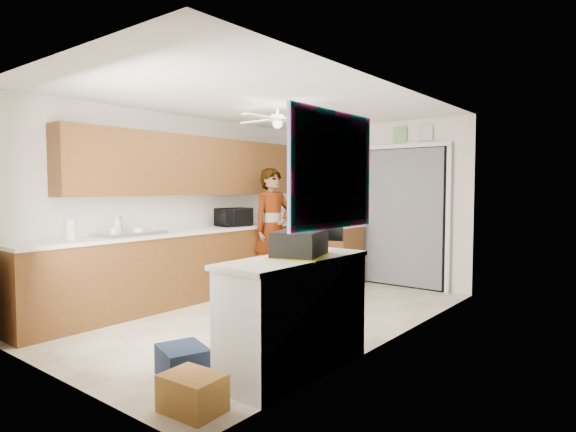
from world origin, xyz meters
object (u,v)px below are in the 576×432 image
Objects in this scene: soap_bottle at (117,225)px; man at (273,228)px; paper_towel_roll at (70,229)px; cardboard_box at (192,393)px; cup at (139,232)px; suitcase at (300,243)px; navy_crate at (183,362)px; microwave at (234,217)px; dog at (295,280)px.

man is at bearing 78.86° from soap_bottle.
paper_towel_roll is 0.55× the size of cardboard_box.
soap_bottle is 0.26m from cup.
soap_bottle is at bearing 87.24° from paper_towel_roll.
suitcase reaches higher than navy_crate.
navy_crate is (1.98, -2.56, -0.95)m from microwave.
cardboard_box is (2.50, -2.89, -0.95)m from microwave.
navy_crate is at bearing -131.74° from microwave.
suitcase is at bearing 86.36° from cardboard_box.
cup is 2.30m from dog.
paper_towel_roll is at bearing -92.76° from soap_bottle.
microwave is 0.27× the size of man.
man is (0.48, 2.84, -0.16)m from paper_towel_roll.
dog is at bearing 111.02° from navy_crate.
paper_towel_roll is 2.32m from navy_crate.
soap_bottle is 0.63× the size of cardboard_box.
soap_bottle is at bearing -172.79° from microwave.
microwave is 1.66m from cup.
suitcase is at bearing 52.56° from navy_crate.
cardboard_box is at bearing -33.05° from navy_crate.
paper_towel_roll is at bearing -96.82° from dog.
suitcase is 3.18m from man.
microwave is 0.61m from man.
soap_bottle reaches higher than cardboard_box.
suitcase is at bearing -114.46° from microwave.
soap_bottle reaches higher than cup.
soap_bottle reaches higher than dog.
cup is 0.22× the size of dog.
soap_bottle is 1.14× the size of paper_towel_roll.
microwave is at bearing 130.78° from cardboard_box.
navy_crate is at bearing -25.45° from cup.
cup is 2.15m from man.
man is at bearing 83.03° from cup.
soap_bottle is 0.55m from paper_towel_roll.
cup is 2.84m from cardboard_box.
man reaches higher than navy_crate.
dog is at bearing -89.33° from man.
dog is at bearing -57.00° from microwave.
cardboard_box is 4.07m from man.
navy_crate is (-0.51, 0.34, -0.00)m from cardboard_box.
cup reaches higher than cardboard_box.
dog reaches higher than cardboard_box.
soap_bottle reaches higher than paper_towel_roll.
microwave is 3.37m from navy_crate.
navy_crate is 0.79× the size of dog.
microwave is 0.99× the size of suitcase.
suitcase is (2.70, 0.57, -0.01)m from paper_towel_roll.
microwave is at bearing 86.82° from paper_towel_roll.
dog is at bearing 68.95° from cup.
dog is (0.51, -0.12, -0.69)m from man.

